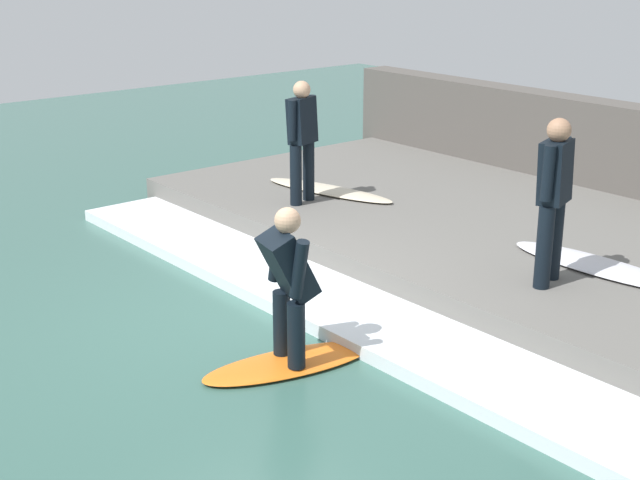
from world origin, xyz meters
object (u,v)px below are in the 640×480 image
Objects in this scene: surfboard_waiting_far at (329,190)px; surfer_waiting_far at (302,135)px; surfboard_waiting_near at (597,265)px; surfboard_riding at (289,363)px; surfer_waiting_near at (554,193)px; surfer_riding at (288,278)px.

surfer_waiting_far is at bearing -165.81° from surfboard_waiting_far.
surfboard_waiting_near is 4.04m from surfboard_waiting_far.
surfer_waiting_near is (2.65, -0.75, 1.25)m from surfboard_riding.
surfer_waiting_near reaches higher than surfer_waiting_far.
surfboard_riding is 0.85× the size of surfboard_waiting_near.
surfer_waiting_near is 0.82× the size of surfboard_waiting_near.
surfboard_riding is 1.04× the size of surfer_waiting_near.
surfer_waiting_near is (2.65, -0.75, 0.45)m from surfer_riding.
surfboard_riding is 0.82× the size of surfboard_waiting_far.
surfboard_waiting_near is at bearing -13.84° from surfboard_riding.
surfer_riding reaches higher than surfboard_waiting_near.
surfer_waiting_near is 4.08m from surfboard_waiting_far.
surfboard_waiting_near reaches higher than surfboard_riding.
surfboard_riding is at bearing -134.82° from surfboard_waiting_far.
surfboard_waiting_near is 1.28× the size of surfer_waiting_far.
surfer_waiting_near is at bearing -89.16° from surfer_waiting_far.
surfboard_waiting_far is at bearing 82.52° from surfer_waiting_near.
surfer_waiting_far is (-0.06, 3.80, -0.05)m from surfer_waiting_near.
surfboard_riding is 4.51m from surfboard_waiting_far.
surfer_waiting_far is at bearing 101.68° from surfboard_waiting_near.
surfboard_waiting_far is (0.57, 0.14, -0.85)m from surfer_waiting_far.
surfboard_riding is 1.22× the size of surfer_riding.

